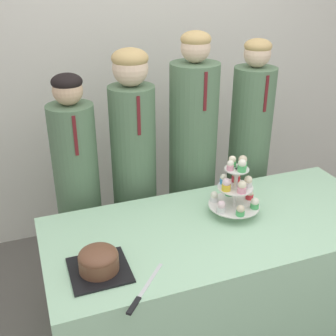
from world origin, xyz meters
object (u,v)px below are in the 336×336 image
Objects in this scene: round_cake at (99,261)px; student_0 at (79,199)px; student_1 at (135,179)px; cake_knife at (140,296)px; student_3 at (248,162)px; student_2 at (192,168)px; cupcake_stand at (235,188)px.

student_0 is (0.04, 0.77, -0.12)m from round_cake.
student_0 is 0.35m from student_1.
cake_knife is 1.01m from student_1.
student_1 is 0.79m from student_3.
student_0 is 0.89× the size of student_2.
student_0 is at bearing 47.15° from cake_knife.
student_1 reaches higher than student_0.
student_3 is at bearing -0.00° from student_1.
student_1 reaches higher than round_cake.
student_1 is at bearing 27.23° from cake_knife.
cake_knife is 0.16× the size of student_3.
cake_knife is at bearing -105.02° from student_1.
student_3 is at bearing 53.68° from cupcake_stand.
cake_knife is 1.43m from student_3.
round_cake is 0.18× the size of student_0.
student_0 is at bearing -180.00° from student_3.
round_cake is 1.08m from student_2.
round_cake is 0.16× the size of student_1.
student_0 is at bearing 87.34° from round_cake.
student_1 reaches higher than cake_knife.
student_2 is (0.38, 0.00, 0.01)m from student_1.
cake_knife is at bearing -60.22° from round_cake.
round_cake is 0.80m from cupcake_stand.
student_2 is (0.65, 0.98, 0.02)m from cake_knife.
student_1 is at bearing 63.59° from round_cake.
cake_knife is 1.17m from student_2.
student_2 is at bearing 0.00° from student_1.
student_3 is (0.40, 0.55, -0.16)m from cupcake_stand.
student_3 is (0.79, -0.00, -0.02)m from student_1.
student_0 reaches higher than cake_knife.
cupcake_stand is at bearing -14.44° from cake_knife.
round_cake is 0.16× the size of student_3.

